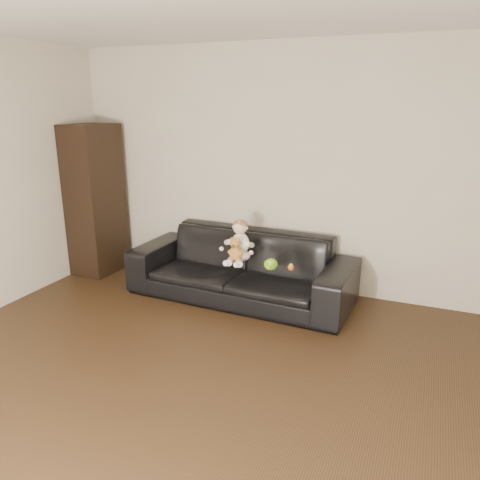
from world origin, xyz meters
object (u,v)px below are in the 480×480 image
at_px(toy_green, 271,264).
at_px(toy_blue_disc, 272,268).
at_px(baby, 240,243).
at_px(cabinet, 95,200).
at_px(toy_rattle, 291,268).
at_px(sofa, 241,267).
at_px(teddy_bear, 235,250).

xyz_separation_m(toy_green, toy_blue_disc, (-0.00, 0.04, -0.05)).
relative_size(baby, toy_green, 2.74).
bearing_deg(cabinet, toy_blue_disc, -5.65).
xyz_separation_m(cabinet, toy_green, (2.32, -0.34, -0.38)).
relative_size(baby, toy_rattle, 7.01).
relative_size(cabinet, toy_rattle, 28.83).
height_order(sofa, cabinet, cabinet).
distance_m(sofa, baby, 0.32).
bearing_deg(baby, cabinet, 154.42).
bearing_deg(toy_rattle, sofa, 162.37).
xyz_separation_m(baby, toy_green, (0.37, -0.11, -0.13)).
xyz_separation_m(sofa, baby, (0.04, -0.12, 0.30)).
xyz_separation_m(cabinet, baby, (1.95, -0.22, -0.24)).
distance_m(baby, toy_blue_disc, 0.42).
distance_m(cabinet, toy_rattle, 2.56).
distance_m(cabinet, baby, 1.97).
distance_m(sofa, teddy_bear, 0.37).
xyz_separation_m(teddy_bear, toy_rattle, (0.55, 0.06, -0.13)).
height_order(baby, toy_rattle, baby).
relative_size(teddy_bear, toy_blue_disc, 2.52).
xyz_separation_m(baby, teddy_bear, (0.01, -0.13, -0.03)).
bearing_deg(sofa, toy_rattle, -15.15).
bearing_deg(toy_rattle, teddy_bear, -173.29).
relative_size(baby, teddy_bear, 1.82).
xyz_separation_m(baby, toy_blue_disc, (0.37, -0.07, -0.18)).
xyz_separation_m(cabinet, teddy_bear, (1.96, -0.36, -0.27)).
bearing_deg(cabinet, toy_green, -6.58).
distance_m(baby, teddy_bear, 0.13).
distance_m(toy_rattle, toy_blue_disc, 0.19).
bearing_deg(toy_rattle, cabinet, 173.40).
relative_size(cabinet, baby, 4.11).
xyz_separation_m(sofa, cabinet, (-1.91, 0.10, 0.54)).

